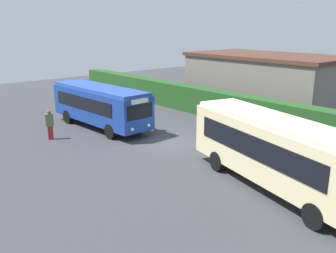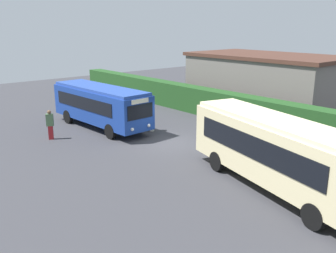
{
  "view_description": "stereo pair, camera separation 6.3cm",
  "coord_description": "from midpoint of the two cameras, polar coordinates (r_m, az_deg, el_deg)",
  "views": [
    {
      "loc": [
        16.76,
        -14.39,
        7.19
      ],
      "look_at": [
        1.16,
        -1.04,
        1.52
      ],
      "focal_mm": 39.51,
      "sensor_mm": 36.0,
      "label": 1
    },
    {
      "loc": [
        16.8,
        -14.34,
        7.19
      ],
      "look_at": [
        1.16,
        -1.04,
        1.52
      ],
      "focal_mm": 39.51,
      "sensor_mm": 36.0,
      "label": 2
    }
  ],
  "objects": [
    {
      "name": "depot_building",
      "position": [
        33.6,
        14.71,
        6.72
      ],
      "size": [
        13.32,
        7.48,
        4.75
      ],
      "color": "slate",
      "rests_on": "ground_plane"
    },
    {
      "name": "bus_cream",
      "position": [
        16.87,
        16.59,
        -3.59
      ],
      "size": [
        10.35,
        4.66,
        3.26
      ],
      "rotation": [
        0.0,
        0.0,
        -0.24
      ],
      "color": "beige",
      "rests_on": "ground_plane"
    },
    {
      "name": "person_left",
      "position": [
        24.93,
        -17.84,
        0.38
      ],
      "size": [
        0.45,
        0.52,
        1.94
      ],
      "rotation": [
        0.0,
        0.0,
        5.76
      ],
      "color": "maroon",
      "rests_on": "ground_plane"
    },
    {
      "name": "bus_blue",
      "position": [
        26.79,
        -10.48,
        3.42
      ],
      "size": [
        9.13,
        2.95,
        2.97
      ],
      "rotation": [
        0.0,
        0.0,
        0.06
      ],
      "color": "navy",
      "rests_on": "ground_plane"
    },
    {
      "name": "person_right",
      "position": [
        25.63,
        -2.6,
        1.12
      ],
      "size": [
        0.45,
        0.5,
        1.64
      ],
      "rotation": [
        0.0,
        0.0,
        3.72
      ],
      "color": "silver",
      "rests_on": "ground_plane"
    },
    {
      "name": "hedge_row",
      "position": [
        28.12,
        11.49,
        2.56
      ],
      "size": [
        44.0,
        1.42,
        2.14
      ],
      "primitive_type": "cube",
      "color": "#214A1E",
      "rests_on": "ground_plane"
    },
    {
      "name": "person_center",
      "position": [
        27.22,
        -5.61,
        2.15
      ],
      "size": [
        0.42,
        0.5,
        1.83
      ],
      "rotation": [
        0.0,
        0.0,
        0.47
      ],
      "color": "silver",
      "rests_on": "ground_plane"
    },
    {
      "name": "ground_plane",
      "position": [
        23.23,
        0.02,
        -2.59
      ],
      "size": [
        64.0,
        64.0,
        0.0
      ],
      "primitive_type": "plane",
      "color": "#38383D"
    }
  ]
}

